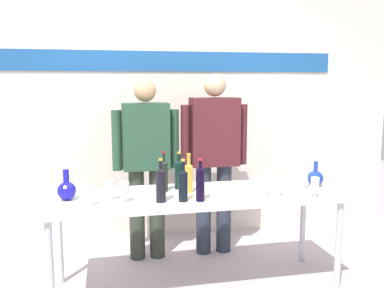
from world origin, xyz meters
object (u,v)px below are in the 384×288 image
(wine_bottle_3, at_px, (161,184))
(wine_bottle_4, at_px, (189,176))
(wine_glass_left_0, at_px, (124,187))
(wine_glass_right_2, at_px, (304,175))
(wine_bottle_5, at_px, (200,183))
(wine_bottle_2, at_px, (179,173))
(presenter_left, at_px, (146,159))
(wine_glass_left_2, at_px, (110,187))
(wine_bottle_0, at_px, (183,184))
(wine_glass_right_0, at_px, (315,183))
(decanter_blue_right, at_px, (315,178))
(display_table, at_px, (196,201))
(wine_glass_right_3, at_px, (266,181))
(presenter_right, at_px, (214,152))
(wine_glass_left_1, at_px, (88,192))
(wine_glass_right_1, at_px, (279,183))
(decanter_blue_left, at_px, (67,190))
(wine_bottle_1, at_px, (164,175))

(wine_bottle_3, height_order, wine_bottle_4, wine_bottle_3)
(wine_glass_left_0, xyz_separation_m, wine_glass_right_2, (1.43, 0.08, 0.01))
(wine_bottle_5, bearing_deg, wine_glass_right_2, 10.31)
(wine_bottle_3, bearing_deg, wine_bottle_2, 60.24)
(presenter_left, height_order, wine_glass_right_2, presenter_left)
(wine_bottle_5, xyz_separation_m, wine_glass_left_2, (-0.64, 0.15, -0.03))
(wine_bottle_0, relative_size, wine_bottle_2, 1.03)
(wine_glass_left_2, xyz_separation_m, wine_glass_right_0, (1.49, -0.24, 0.00))
(decanter_blue_right, relative_size, wine_bottle_5, 0.67)
(display_table, bearing_deg, decanter_blue_right, 1.23)
(wine_glass_right_0, xyz_separation_m, wine_glass_right_3, (-0.34, 0.11, 0.01))
(presenter_right, bearing_deg, presenter_left, 180.00)
(wine_glass_left_1, bearing_deg, wine_bottle_5, -1.75)
(decanter_blue_right, relative_size, wine_glass_right_3, 1.27)
(display_table, relative_size, wine_glass_right_1, 15.47)
(wine_bottle_5, relative_size, wine_glass_right_1, 2.17)
(display_table, bearing_deg, wine_bottle_5, -93.76)
(wine_glass_right_2, bearing_deg, wine_glass_left_2, -179.53)
(decanter_blue_right, height_order, wine_bottle_0, wine_bottle_0)
(wine_glass_left_2, distance_m, wine_glass_right_1, 1.25)
(presenter_left, xyz_separation_m, wine_glass_right_3, (0.82, -0.84, -0.05))
(decanter_blue_left, relative_size, presenter_right, 0.13)
(display_table, height_order, wine_glass_left_0, wine_glass_left_0)
(wine_bottle_1, relative_size, wine_bottle_2, 1.06)
(wine_glass_left_1, xyz_separation_m, wine_glass_right_2, (1.68, 0.14, 0.01))
(wine_glass_left_1, xyz_separation_m, wine_glass_left_2, (0.15, 0.13, -0.00))
(wine_bottle_5, height_order, wine_glass_right_3, wine_bottle_5)
(presenter_left, bearing_deg, presenter_right, -0.00)
(wine_glass_right_1, relative_size, wine_glass_right_2, 0.92)
(wine_bottle_2, bearing_deg, wine_bottle_5, -76.94)
(wine_glass_left_1, relative_size, wine_glass_right_2, 0.96)
(wine_glass_right_0, bearing_deg, wine_bottle_5, 174.25)
(wine_bottle_1, bearing_deg, wine_bottle_2, 22.40)
(wine_glass_right_1, bearing_deg, wine_glass_right_2, 29.83)
(decanter_blue_right, xyz_separation_m, wine_glass_left_1, (-1.81, -0.20, 0.04))
(presenter_left, bearing_deg, wine_glass_right_3, -45.68)
(wine_bottle_4, bearing_deg, wine_glass_left_2, -170.56)
(wine_glass_right_2, bearing_deg, wine_glass_right_0, -97.89)
(wine_bottle_0, distance_m, wine_glass_right_0, 0.99)
(presenter_left, xyz_separation_m, wine_glass_right_1, (0.91, -0.86, -0.07))
(presenter_right, xyz_separation_m, wine_glass_left_0, (-0.87, -0.78, -0.10))
(decanter_blue_right, distance_m, wine_glass_right_2, 0.16)
(presenter_right, xyz_separation_m, wine_glass_right_2, (0.56, -0.70, -0.09))
(decanter_blue_left, height_order, wine_bottle_1, wine_bottle_1)
(wine_glass_left_2, bearing_deg, wine_bottle_5, -13.25)
(wine_bottle_0, xyz_separation_m, wine_glass_right_0, (0.98, -0.10, -0.02))
(wine_bottle_4, bearing_deg, wine_glass_right_1, -21.47)
(presenter_right, bearing_deg, wine_glass_right_0, -60.97)
(wine_bottle_4, height_order, wine_bottle_5, wine_bottle_5)
(wine_glass_right_3, bearing_deg, wine_bottle_4, 157.54)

